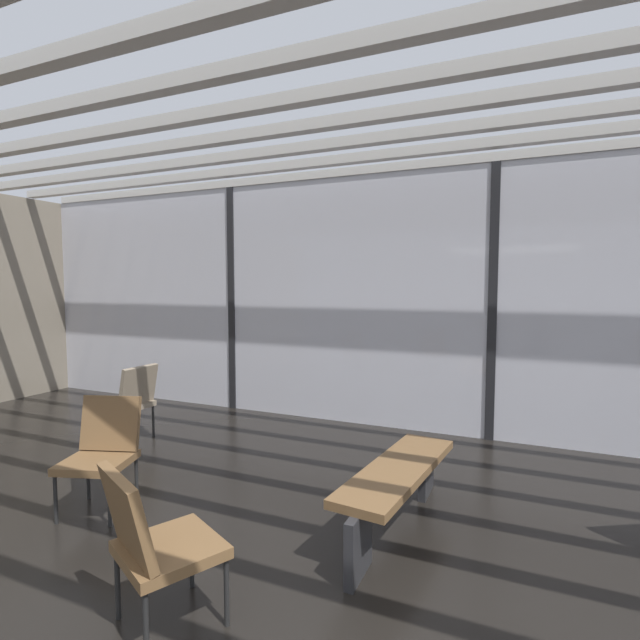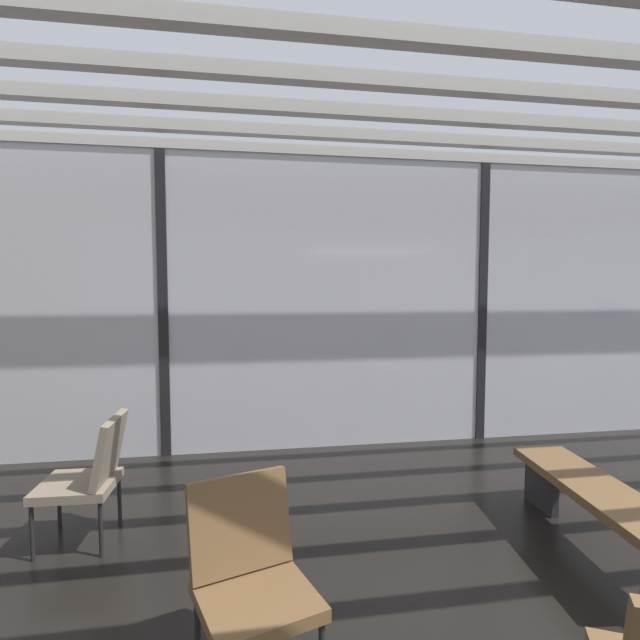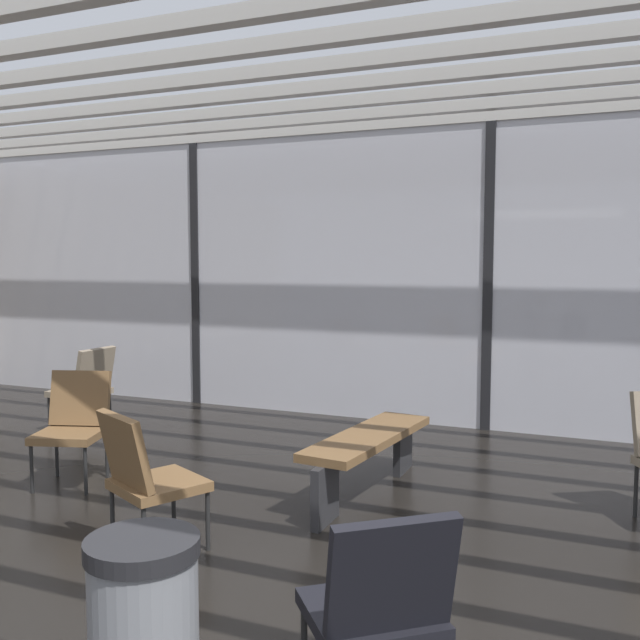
# 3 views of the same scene
# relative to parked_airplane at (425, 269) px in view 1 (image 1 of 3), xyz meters

# --- Properties ---
(glass_curtain_wall) EXTENTS (14.00, 0.08, 3.14)m
(glass_curtain_wall) POSITION_rel_parked_airplane_xyz_m (1.66, -4.40, -0.53)
(glass_curtain_wall) COLOR silver
(glass_curtain_wall) RESTS_ON ground
(window_mullion_0) EXTENTS (0.10, 0.12, 3.14)m
(window_mullion_0) POSITION_rel_parked_airplane_xyz_m (-1.84, -4.40, -0.53)
(window_mullion_0) COLOR black
(window_mullion_0) RESTS_ON ground
(window_mullion_1) EXTENTS (0.10, 0.12, 3.14)m
(window_mullion_1) POSITION_rel_parked_airplane_xyz_m (1.66, -4.40, -0.53)
(window_mullion_1) COLOR black
(window_mullion_1) RESTS_ON ground
(parked_airplane) EXTENTS (13.26, 4.19, 4.19)m
(parked_airplane) POSITION_rel_parked_airplane_xyz_m (0.00, 0.00, 0.00)
(parked_airplane) COLOR silver
(parked_airplane) RESTS_ON ground
(lounge_chair_2) EXTENTS (0.66, 0.68, 0.87)m
(lounge_chair_2) POSITION_rel_parked_airplane_xyz_m (0.33, -8.34, -1.60)
(lounge_chair_2) COLOR brown
(lounge_chair_2) RESTS_ON ground
(lounge_chair_4) EXTENTS (0.62, 0.65, 0.87)m
(lounge_chair_4) POSITION_rel_parked_airplane_xyz_m (-1.03, -7.44, -1.60)
(lounge_chair_4) COLOR brown
(lounge_chair_4) RESTS_ON ground
(lounge_chair_5) EXTENTS (0.54, 0.50, 0.87)m
(lounge_chair_5) POSITION_rel_parked_airplane_xyz_m (-2.08, -6.11, -1.60)
(lounge_chair_5) COLOR #7F705B
(lounge_chair_5) RESTS_ON ground
(waiting_bench) EXTENTS (0.56, 1.69, 0.47)m
(waiting_bench) POSITION_rel_parked_airplane_xyz_m (1.21, -6.82, -1.73)
(waiting_bench) COLOR brown
(waiting_bench) RESTS_ON ground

